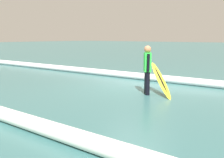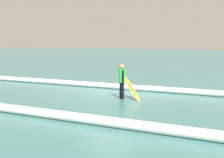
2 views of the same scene
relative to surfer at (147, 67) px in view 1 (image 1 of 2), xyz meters
name	(u,v)px [view 1 (image 1 of 2)]	position (x,y,z in m)	size (l,w,h in m)	color
ground_plane	(133,88)	(0.95, -0.63, -0.86)	(158.99, 158.99, 0.00)	#356667
surfer	(147,67)	(0.00, 0.00, 0.00)	(0.37, 0.50, 1.53)	black
surfboard	(161,80)	(-0.33, -0.27, -0.39)	(1.39, 1.24, 0.96)	yellow
wave_crest_foreground	(111,73)	(3.30, -2.33, -0.71)	(0.29, 0.29, 20.03)	white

